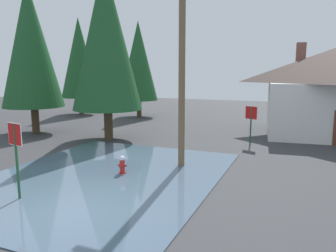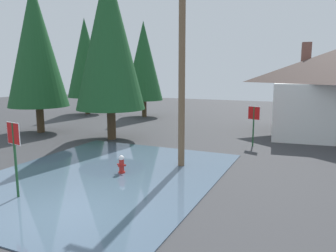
% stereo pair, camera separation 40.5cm
% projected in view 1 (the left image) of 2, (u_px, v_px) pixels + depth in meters
% --- Properties ---
extents(ground_plane, '(80.00, 80.00, 0.10)m').
position_uv_depth(ground_plane, '(72.00, 214.00, 9.60)').
color(ground_plane, '#38383A').
extents(flood_puddle, '(8.63, 10.79, 0.04)m').
position_uv_depth(flood_puddle, '(104.00, 176.00, 12.80)').
color(flood_puddle, '#4C6075').
rests_on(flood_puddle, ground).
extents(lane_stop_bar, '(3.07, 0.36, 0.01)m').
position_uv_depth(lane_stop_bar, '(13.00, 231.00, 8.44)').
color(lane_stop_bar, silver).
rests_on(lane_stop_bar, ground).
extents(stop_sign_near, '(0.70, 0.17, 2.51)m').
position_uv_depth(stop_sign_near, '(16.00, 146.00, 10.25)').
color(stop_sign_near, '#1E4C28').
rests_on(stop_sign_near, ground).
extents(fire_hydrant, '(0.38, 0.33, 0.76)m').
position_uv_depth(fire_hydrant, '(122.00, 165.00, 13.09)').
color(fire_hydrant, '#AD231E').
rests_on(fire_hydrant, ground).
extents(utility_pole, '(1.60, 0.28, 8.97)m').
position_uv_depth(utility_pole, '(182.00, 58.00, 13.52)').
color(utility_pole, brown).
rests_on(utility_pole, ground).
extents(stop_sign_far, '(0.69, 0.28, 2.22)m').
position_uv_depth(stop_sign_far, '(251.00, 118.00, 18.00)').
color(stop_sign_far, '#1E4C28').
rests_on(stop_sign_far, ground).
extents(house, '(9.30, 8.34, 6.05)m').
position_uv_depth(house, '(333.00, 90.00, 20.98)').
color(house, silver).
rests_on(house, ground).
extents(pine_tree_tall_left, '(3.42, 3.42, 8.56)m').
position_uv_depth(pine_tree_tall_left, '(138.00, 61.00, 29.18)').
color(pine_tree_tall_left, '#4C3823').
rests_on(pine_tree_tall_left, ground).
extents(pine_tree_mid_left, '(4.13, 4.13, 10.33)m').
position_uv_depth(pine_tree_mid_left, '(106.00, 37.00, 18.91)').
color(pine_tree_mid_left, '#4C3823').
rests_on(pine_tree_mid_left, ground).
extents(pine_tree_short_left, '(3.65, 3.65, 9.13)m').
position_uv_depth(pine_tree_short_left, '(79.00, 58.00, 30.98)').
color(pine_tree_short_left, '#4C3823').
rests_on(pine_tree_short_left, ground).
extents(pine_tree_far_center, '(3.96, 3.96, 9.89)m').
position_uv_depth(pine_tree_far_center, '(30.00, 45.00, 21.10)').
color(pine_tree_far_center, '#4C3823').
rests_on(pine_tree_far_center, ground).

